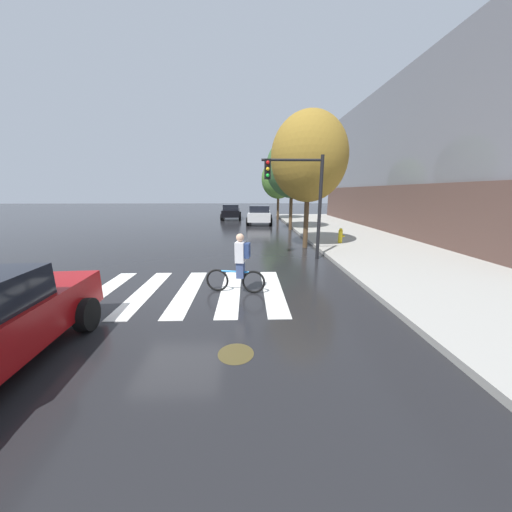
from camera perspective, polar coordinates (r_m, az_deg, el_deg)
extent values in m
plane|color=black|center=(7.95, -17.02, -7.40)|extent=(120.00, 120.00, 0.00)
cube|color=#9E9B93|center=(10.13, 39.64, -5.03)|extent=(6.50, 50.00, 0.15)
cube|color=silver|center=(8.73, -30.47, -6.80)|extent=(0.55, 3.56, 0.01)
cube|color=silver|center=(8.22, -22.92, -7.16)|extent=(0.55, 3.56, 0.01)
cube|color=silver|center=(7.86, -14.52, -7.43)|extent=(0.55, 3.56, 0.01)
cube|color=silver|center=(7.68, -5.53, -7.53)|extent=(0.55, 3.56, 0.01)
cube|color=silver|center=(7.70, 3.67, -7.45)|extent=(0.55, 3.56, 0.01)
cylinder|color=#473D1E|center=(4.97, -4.39, -20.35)|extent=(0.64, 0.64, 0.01)
cylinder|color=black|center=(6.51, -32.84, -10.62)|extent=(0.28, 0.69, 0.68)
cube|color=silver|center=(23.80, 0.81, 8.72)|extent=(2.21, 4.80, 0.71)
cube|color=black|center=(23.60, 0.81, 10.22)|extent=(1.83, 2.35, 0.56)
cylinder|color=black|center=(25.37, -1.33, 8.22)|extent=(0.29, 0.71, 0.69)
cylinder|color=black|center=(25.32, 3.14, 8.19)|extent=(0.29, 0.71, 0.69)
cylinder|color=black|center=(22.40, -1.82, 7.48)|extent=(0.29, 0.71, 0.69)
cylinder|color=black|center=(22.34, 3.24, 7.45)|extent=(0.29, 0.71, 0.69)
cube|color=black|center=(28.16, -5.41, 9.35)|extent=(1.88, 4.44, 0.67)
cube|color=black|center=(27.98, -5.45, 10.55)|extent=(1.63, 2.14, 0.53)
cylinder|color=black|center=(29.63, -7.09, 8.88)|extent=(0.25, 0.66, 0.65)
cylinder|color=black|center=(29.57, -3.49, 8.94)|extent=(0.25, 0.66, 0.65)
cylinder|color=black|center=(26.84, -7.49, 8.37)|extent=(0.25, 0.66, 0.65)
cylinder|color=black|center=(26.76, -3.52, 8.44)|extent=(0.25, 0.66, 0.65)
torus|color=black|center=(7.39, -0.53, -5.65)|extent=(0.66, 0.18, 0.66)
torus|color=black|center=(7.62, -8.38, -5.20)|extent=(0.66, 0.18, 0.66)
cylinder|color=#1972BF|center=(7.40, -4.56, -3.39)|extent=(0.89, 0.21, 0.05)
cylinder|color=#1972BF|center=(7.35, -3.37, -2.92)|extent=(0.04, 0.04, 0.45)
cube|color=#384772|center=(7.33, -3.38, -2.55)|extent=(0.25, 0.31, 0.56)
cube|color=silver|center=(7.22, -3.42, 0.88)|extent=(0.30, 0.40, 0.56)
sphere|color=tan|center=(7.14, -3.47, 4.01)|extent=(0.22, 0.22, 0.22)
cube|color=navy|center=(7.18, -2.02, 1.22)|extent=(0.21, 0.30, 0.40)
cylinder|color=black|center=(11.24, 13.65, 9.87)|extent=(0.14, 0.14, 4.20)
cylinder|color=black|center=(11.03, 7.83, 19.95)|extent=(2.40, 0.10, 0.10)
cube|color=black|center=(10.89, 2.52, 18.29)|extent=(0.24, 0.20, 0.76)
sphere|color=red|center=(10.80, 2.57, 19.60)|extent=(0.14, 0.14, 0.14)
sphere|color=gold|center=(10.78, 2.56, 18.33)|extent=(0.14, 0.14, 0.14)
sphere|color=green|center=(10.77, 2.55, 17.06)|extent=(0.14, 0.14, 0.14)
cylinder|color=gold|center=(14.65, 17.82, 4.01)|extent=(0.22, 0.22, 0.65)
sphere|color=gold|center=(14.60, 17.93, 5.42)|extent=(0.18, 0.18, 0.18)
cylinder|color=gold|center=(14.70, 18.42, 4.13)|extent=(0.12, 0.09, 0.09)
cylinder|color=#4C3823|center=(13.60, 10.82, 7.93)|extent=(0.24, 0.24, 2.93)
ellipsoid|color=olive|center=(13.63, 11.40, 20.23)|extent=(3.64, 3.64, 4.19)
cylinder|color=#4C3823|center=(19.90, 7.55, 9.91)|extent=(0.24, 0.24, 2.99)
ellipsoid|color=#386033|center=(19.93, 7.83, 18.49)|extent=(3.72, 3.72, 4.28)
cylinder|color=#4C3823|center=(27.19, 4.78, 10.67)|extent=(0.24, 0.24, 2.70)
ellipsoid|color=#47722D|center=(27.18, 4.90, 16.35)|extent=(3.36, 3.36, 3.86)
cube|color=brown|center=(25.08, 39.58, 7.93)|extent=(14.21, 24.03, 3.20)
cube|color=slate|center=(25.34, 41.39, 19.17)|extent=(13.92, 23.55, 6.81)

